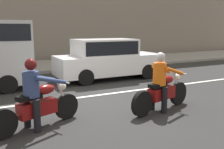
# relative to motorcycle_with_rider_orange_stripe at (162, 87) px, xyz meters

# --- Properties ---
(ground_plane) EXTENTS (80.00, 80.00, 0.00)m
(ground_plane) POSITION_rel_motorcycle_with_rider_orange_stripe_xyz_m (-1.20, 1.29, -0.64)
(ground_plane) COLOR #272727
(sidewalk_slab) EXTENTS (40.00, 4.40, 0.14)m
(sidewalk_slab) POSITION_rel_motorcycle_with_rider_orange_stripe_xyz_m (-1.20, 9.29, -0.57)
(sidewalk_slab) COLOR gray
(sidewalk_slab) RESTS_ON ground_plane
(lane_marking_stripe) EXTENTS (18.00, 0.14, 0.01)m
(lane_marking_stripe) POSITION_rel_motorcycle_with_rider_orange_stripe_xyz_m (-0.22, 2.19, -0.63)
(lane_marking_stripe) COLOR silver
(lane_marking_stripe) RESTS_ON ground_plane
(motorcycle_with_rider_orange_stripe) EXTENTS (2.17, 0.83, 1.56)m
(motorcycle_with_rider_orange_stripe) POSITION_rel_motorcycle_with_rider_orange_stripe_xyz_m (0.00, 0.00, 0.00)
(motorcycle_with_rider_orange_stripe) COLOR black
(motorcycle_with_rider_orange_stripe) RESTS_ON ground_plane
(motorcycle_with_rider_denim_blue) EXTENTS (2.10, 1.00, 1.55)m
(motorcycle_with_rider_denim_blue) POSITION_rel_motorcycle_with_rider_orange_stripe_xyz_m (-3.20, 0.22, -0.00)
(motorcycle_with_rider_denim_blue) COLOR black
(motorcycle_with_rider_denim_blue) RESTS_ON ground_plane
(parked_sedan_white) EXTENTS (4.61, 1.82, 1.72)m
(parked_sedan_white) POSITION_rel_motorcycle_with_rider_orange_stripe_xyz_m (0.64, 4.55, 0.25)
(parked_sedan_white) COLOR silver
(parked_sedan_white) RESTS_ON ground_plane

